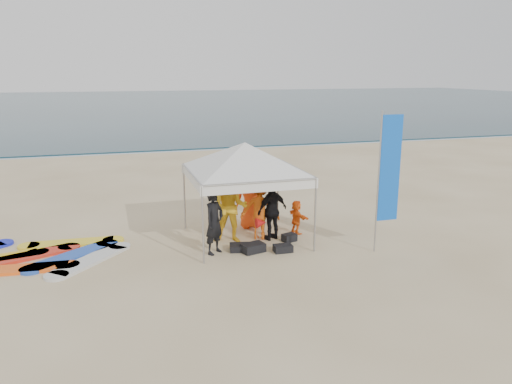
{
  "coord_description": "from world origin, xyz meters",
  "views": [
    {
      "loc": [
        -3.17,
        -9.99,
        4.41
      ],
      "look_at": [
        0.6,
        2.6,
        1.2
      ],
      "focal_mm": 35.0,
      "sensor_mm": 36.0,
      "label": 1
    }
  ],
  "objects_px": {
    "person_orange_a": "(260,209)",
    "canopy_tent": "(245,143)",
    "person_seated": "(296,217)",
    "person_black_b": "(272,210)",
    "surfboard_spread": "(22,258)",
    "feather_flag": "(388,170)",
    "marker_pennant": "(261,223)",
    "person_black_a": "(214,222)",
    "person_yellow": "(230,207)",
    "person_orange_b": "(250,198)"
  },
  "relations": [
    {
      "from": "person_black_a",
      "to": "canopy_tent",
      "type": "xyz_separation_m",
      "value": [
        1.01,
        0.8,
        1.8
      ]
    },
    {
      "from": "person_orange_b",
      "to": "marker_pennant",
      "type": "relative_size",
      "value": 2.69
    },
    {
      "from": "person_black_a",
      "to": "canopy_tent",
      "type": "bearing_deg",
      "value": -1.17
    },
    {
      "from": "person_black_b",
      "to": "person_black_a",
      "type": "bearing_deg",
      "value": -1.51
    },
    {
      "from": "person_orange_a",
      "to": "canopy_tent",
      "type": "bearing_deg",
      "value": 17.81
    },
    {
      "from": "person_black_a",
      "to": "person_orange_b",
      "type": "distance_m",
      "value": 2.27
    },
    {
      "from": "person_black_b",
      "to": "person_seated",
      "type": "distance_m",
      "value": 0.91
    },
    {
      "from": "person_orange_a",
      "to": "person_seated",
      "type": "distance_m",
      "value": 1.16
    },
    {
      "from": "person_black_a",
      "to": "person_orange_a",
      "type": "xyz_separation_m",
      "value": [
        1.4,
        0.76,
        0.02
      ]
    },
    {
      "from": "person_seated",
      "to": "canopy_tent",
      "type": "height_order",
      "value": "canopy_tent"
    },
    {
      "from": "person_black_b",
      "to": "canopy_tent",
      "type": "xyz_separation_m",
      "value": [
        -0.68,
        0.21,
        1.8
      ]
    },
    {
      "from": "person_black_b",
      "to": "surfboard_spread",
      "type": "relative_size",
      "value": 0.29
    },
    {
      "from": "marker_pennant",
      "to": "feather_flag",
      "type": "bearing_deg",
      "value": -30.16
    },
    {
      "from": "person_yellow",
      "to": "person_orange_b",
      "type": "height_order",
      "value": "person_yellow"
    },
    {
      "from": "feather_flag",
      "to": "person_orange_b",
      "type": "bearing_deg",
      "value": 133.79
    },
    {
      "from": "person_seated",
      "to": "person_yellow",
      "type": "bearing_deg",
      "value": 83.86
    },
    {
      "from": "person_orange_a",
      "to": "person_black_b",
      "type": "xyz_separation_m",
      "value": [
        0.29,
        -0.17,
        -0.02
      ]
    },
    {
      "from": "person_black_b",
      "to": "person_seated",
      "type": "xyz_separation_m",
      "value": [
        0.8,
        0.28,
        -0.33
      ]
    },
    {
      "from": "person_orange_a",
      "to": "person_black_a",
      "type": "bearing_deg",
      "value": 52.23
    },
    {
      "from": "person_black_a",
      "to": "person_orange_a",
      "type": "height_order",
      "value": "person_orange_a"
    },
    {
      "from": "surfboard_spread",
      "to": "person_black_b",
      "type": "bearing_deg",
      "value": -2.84
    },
    {
      "from": "person_black_a",
      "to": "person_seated",
      "type": "relative_size",
      "value": 1.71
    },
    {
      "from": "person_orange_b",
      "to": "person_orange_a",
      "type": "bearing_deg",
      "value": 85.14
    },
    {
      "from": "person_seated",
      "to": "person_black_a",
      "type": "bearing_deg",
      "value": 97.92
    },
    {
      "from": "feather_flag",
      "to": "person_seated",
      "type": "bearing_deg",
      "value": 130.13
    },
    {
      "from": "person_yellow",
      "to": "person_orange_a",
      "type": "xyz_separation_m",
      "value": [
        0.83,
        0.07,
        -0.12
      ]
    },
    {
      "from": "person_black_a",
      "to": "person_orange_a",
      "type": "bearing_deg",
      "value": -11.09
    },
    {
      "from": "person_black_a",
      "to": "person_orange_b",
      "type": "bearing_deg",
      "value": 11.39
    },
    {
      "from": "person_black_b",
      "to": "person_orange_b",
      "type": "height_order",
      "value": "person_orange_b"
    },
    {
      "from": "canopy_tent",
      "to": "person_black_a",
      "type": "bearing_deg",
      "value": -141.49
    },
    {
      "from": "person_orange_b",
      "to": "person_seated",
      "type": "distance_m",
      "value": 1.45
    },
    {
      "from": "person_orange_a",
      "to": "surfboard_spread",
      "type": "xyz_separation_m",
      "value": [
        -5.94,
        0.14,
        -0.79
      ]
    },
    {
      "from": "person_black_a",
      "to": "person_black_b",
      "type": "xyz_separation_m",
      "value": [
        1.69,
        0.6,
        -0.01
      ]
    },
    {
      "from": "person_black_a",
      "to": "person_yellow",
      "type": "relative_size",
      "value": 0.85
    },
    {
      "from": "person_yellow",
      "to": "surfboard_spread",
      "type": "xyz_separation_m",
      "value": [
        -5.11,
        0.21,
        -0.91
      ]
    },
    {
      "from": "person_orange_a",
      "to": "person_yellow",
      "type": "bearing_deg",
      "value": 28.17
    },
    {
      "from": "person_seated",
      "to": "marker_pennant",
      "type": "xyz_separation_m",
      "value": [
        -1.12,
        -0.32,
        0.02
      ]
    },
    {
      "from": "person_black_b",
      "to": "person_seated",
      "type": "relative_size",
      "value": 1.7
    },
    {
      "from": "person_seated",
      "to": "canopy_tent",
      "type": "distance_m",
      "value": 2.6
    },
    {
      "from": "feather_flag",
      "to": "surfboard_spread",
      "type": "relative_size",
      "value": 0.62
    },
    {
      "from": "canopy_tent",
      "to": "feather_flag",
      "type": "height_order",
      "value": "feather_flag"
    },
    {
      "from": "person_black_a",
      "to": "person_yellow",
      "type": "distance_m",
      "value": 0.91
    },
    {
      "from": "person_yellow",
      "to": "feather_flag",
      "type": "xyz_separation_m",
      "value": [
        3.54,
        -1.74,
        1.11
      ]
    },
    {
      "from": "person_orange_a",
      "to": "surfboard_spread",
      "type": "distance_m",
      "value": 5.99
    },
    {
      "from": "surfboard_spread",
      "to": "person_orange_a",
      "type": "bearing_deg",
      "value": -1.37
    },
    {
      "from": "person_black_a",
      "to": "surfboard_spread",
      "type": "distance_m",
      "value": 4.69
    },
    {
      "from": "person_yellow",
      "to": "canopy_tent",
      "type": "relative_size",
      "value": 0.48
    },
    {
      "from": "person_black_a",
      "to": "surfboard_spread",
      "type": "height_order",
      "value": "person_black_a"
    },
    {
      "from": "person_black_a",
      "to": "person_black_b",
      "type": "bearing_deg",
      "value": -20.26
    },
    {
      "from": "person_black_a",
      "to": "surfboard_spread",
      "type": "relative_size",
      "value": 0.29
    }
  ]
}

